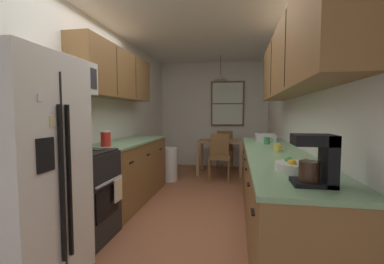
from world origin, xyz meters
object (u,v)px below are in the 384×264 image
at_px(dining_table, 220,146).
at_px(fruit_bowl, 296,166).
at_px(refrigerator, 22,173).
at_px(table_serving_bowl, 224,139).
at_px(stove_range, 79,195).
at_px(storage_canister, 106,139).
at_px(dining_chair_near, 219,155).
at_px(dining_chair_far, 225,147).
at_px(trash_bin, 169,164).
at_px(dish_rack, 265,137).
at_px(microwave_over_range, 65,76).
at_px(mug_by_coffeemaker, 278,148).
at_px(coffee_maker, 319,159).
at_px(mug_spare, 267,141).

height_order(dining_table, fruit_bowl, fruit_bowl).
distance_m(refrigerator, table_serving_bowl, 4.25).
height_order(stove_range, dining_table, stove_range).
bearing_deg(storage_canister, refrigerator, -88.31).
xyz_separation_m(refrigerator, stove_range, (-0.03, 0.72, -0.39)).
relative_size(dining_chair_near, dining_chair_far, 1.00).
xyz_separation_m(refrigerator, dining_chair_far, (1.27, 4.58, -0.36)).
xyz_separation_m(storage_canister, fruit_bowl, (1.99, -1.06, -0.06)).
distance_m(stove_range, trash_bin, 2.50).
distance_m(refrigerator, dining_table, 4.18).
distance_m(refrigerator, dish_rack, 3.06).
distance_m(trash_bin, storage_canister, 2.03).
relative_size(trash_bin, dish_rack, 1.89).
distance_m(dining_chair_far, table_serving_bowl, 0.59).
distance_m(microwave_over_range, table_serving_bowl, 3.73).
distance_m(refrigerator, mug_by_coffeemaker, 2.31).
bearing_deg(coffee_maker, dining_chair_far, 98.81).
height_order(dining_chair_far, mug_spare, mug_spare).
xyz_separation_m(stove_range, dish_rack, (1.99, 1.63, 0.48)).
bearing_deg(dish_rack, microwave_over_range, -142.29).
bearing_deg(dish_rack, mug_by_coffeemaker, -89.50).
bearing_deg(dining_table, storage_canister, -114.46).
bearing_deg(dining_chair_far, dish_rack, -72.79).
height_order(dining_table, mug_spare, mug_spare).
bearing_deg(coffee_maker, storage_canister, 145.21).
distance_m(dining_chair_far, trash_bin, 1.72).
xyz_separation_m(refrigerator, mug_spare, (1.94, 1.89, 0.08)).
distance_m(dining_chair_near, table_serving_bowl, 0.67).
bearing_deg(stove_range, refrigerator, -87.38).
bearing_deg(table_serving_bowl, dish_rack, -67.87).
relative_size(trash_bin, table_serving_bowl, 3.08).
height_order(dining_table, table_serving_bowl, table_serving_bowl).
height_order(coffee_maker, fruit_bowl, coffee_maker).
relative_size(stove_range, microwave_over_range, 1.83).
height_order(stove_range, mug_spare, stove_range).
bearing_deg(mug_by_coffeemaker, microwave_over_range, -167.53).
bearing_deg(trash_bin, dining_chair_near, 13.62).
height_order(trash_bin, fruit_bowl, fruit_bowl).
height_order(dining_table, dining_chair_far, dining_chair_far).
xyz_separation_m(dining_chair_far, storage_canister, (-1.31, -3.27, 0.50)).
distance_m(dining_chair_near, storage_canister, 2.51).
distance_m(storage_canister, table_serving_bowl, 3.05).
bearing_deg(dining_chair_near, mug_by_coffeemaker, -71.21).
distance_m(stove_range, microwave_over_range, 1.20).
xyz_separation_m(dining_table, table_serving_bowl, (0.08, 0.05, 0.15)).
bearing_deg(mug_by_coffeemaker, stove_range, -166.85).
height_order(dining_table, mug_by_coffeemaker, mug_by_coffeemaker).
height_order(fruit_bowl, dish_rack, dish_rack).
height_order(dining_chair_near, fruit_bowl, fruit_bowl).
bearing_deg(dining_chair_near, trash_bin, -166.38).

